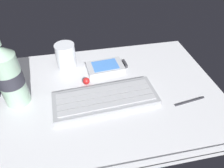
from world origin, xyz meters
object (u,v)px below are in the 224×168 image
at_px(handheld_device, 107,67).
at_px(stylus_pen, 190,101).
at_px(keyboard, 105,98).
at_px(trackball_mouse, 86,81).
at_px(water_bottle, 9,76).
at_px(juice_cup, 66,57).

bearing_deg(handheld_device, stylus_pen, -44.77).
height_order(keyboard, handheld_device, keyboard).
relative_size(handheld_device, trackball_mouse, 6.02).
height_order(water_bottle, trackball_mouse, water_bottle).
bearing_deg(trackball_mouse, keyboard, -61.29).
height_order(handheld_device, stylus_pen, handheld_device).
bearing_deg(water_bottle, handheld_device, 20.14).
xyz_separation_m(water_bottle, trackball_mouse, (0.19, 0.03, -0.08)).
bearing_deg(keyboard, trackball_mouse, 118.71).
bearing_deg(trackball_mouse, handheld_device, 40.38).
height_order(handheld_device, water_bottle, water_bottle).
height_order(keyboard, juice_cup, juice_cup).
bearing_deg(keyboard, water_bottle, 168.71).
bearing_deg(keyboard, juice_cup, 118.29).
distance_m(handheld_device, stylus_pen, 0.28).
xyz_separation_m(juice_cup, water_bottle, (-0.14, -0.13, 0.05)).
xyz_separation_m(handheld_device, juice_cup, (-0.13, 0.04, 0.03)).
bearing_deg(water_bottle, juice_cup, 43.72).
bearing_deg(stylus_pen, keyboard, 159.31).
distance_m(keyboard, handheld_device, 0.15).
height_order(keyboard, water_bottle, water_bottle).
distance_m(keyboard, juice_cup, 0.21).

